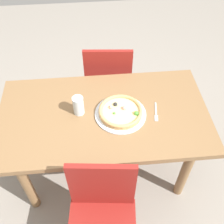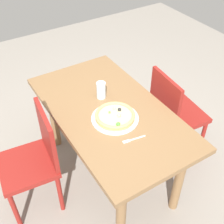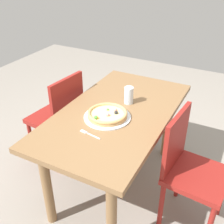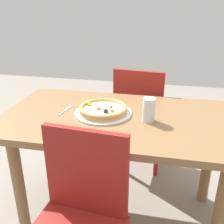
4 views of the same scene
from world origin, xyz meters
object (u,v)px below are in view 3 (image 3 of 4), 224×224
Objects in this scene: dining_table at (116,123)px; chair_near at (189,168)px; chair_far at (59,116)px; pizza at (107,114)px; plate at (107,117)px; fork at (88,134)px; drinking_glass at (129,95)px.

chair_near is at bearing -97.59° from dining_table.
chair_near is at bearing -90.30° from chair_far.
chair_far is at bearing 73.78° from pizza.
plate reaches higher than dining_table.
dining_table is at bearing -86.09° from fork.
plate is 2.52× the size of drinking_glass.
dining_table is at bearing -9.22° from pizza.
drinking_glass is at bearing -107.55° from chair_near.
chair_near and chair_far have the same top height.
plate is 0.03m from pizza.
chair_far is at bearing 84.52° from dining_table.
chair_near is 2.59× the size of plate.
chair_far reaches higher than drinking_glass.
pizza reaches higher than fork.
chair_far is 2.59× the size of plate.
fork is 1.23× the size of drinking_glass.
chair_far is 0.66m from plate.
drinking_glass reaches higher than plate.
chair_far is 3.06× the size of pizza.
pizza is (-0.00, -0.00, 0.03)m from plate.
dining_table is 0.62m from chair_near.
chair_far is at bearing -26.34° from fork.
plate is at bearing -81.98° from chair_near.
plate is 0.24m from fork.
chair_far is 0.71m from drinking_glass.
fork is at bearing 176.72° from pizza.
fork is 0.52m from drinking_glass.
chair_near is (-0.08, -0.60, -0.14)m from dining_table.
dining_table is 10.40× the size of drinking_glass.
dining_table is 8.48× the size of fork.
chair_near reaches higher than fork.
pizza is at bearing -81.90° from chair_near.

